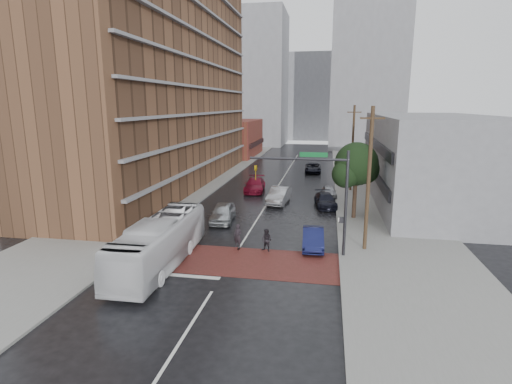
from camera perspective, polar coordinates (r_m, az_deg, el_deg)
The scene contains 24 objects.
ground at distance 26.29m, azimuth -3.82°, elevation -10.19°, with size 160.00×160.00×0.00m, color black.
crosswalk at distance 26.73m, azimuth -3.56°, elevation -9.77°, with size 14.00×5.00×0.02m, color maroon.
sidewalk_west at distance 52.54m, azimuth -9.42°, elevation 1.28°, with size 9.00×90.00×0.15m, color gray.
sidewalk_east at distance 49.84m, azimuth 16.35°, elevation 0.34°, with size 9.00×90.00×0.15m, color gray.
apartment_block at distance 51.70m, azimuth -13.10°, elevation 16.47°, with size 10.00×44.00×28.00m, color brown.
storefront_west at distance 79.85m, azimuth -2.85°, elevation 7.70°, with size 8.00×16.00×7.00m, color maroon.
building_east at distance 45.11m, azimuth 23.68°, elevation 4.27°, with size 11.00×26.00×9.00m, color gray.
distant_tower_west at distance 103.63m, azimuth -0.94°, elevation 15.72°, with size 18.00×16.00×32.00m, color gray.
distant_tower_east at distance 96.17m, azimuth 15.65°, elevation 16.73°, with size 16.00×14.00×36.00m, color gray.
distant_tower_center at distance 118.68m, azimuth 7.54°, elevation 13.27°, with size 12.00×10.00×24.00m, color gray.
street_tree at distance 36.04m, azimuth 14.15°, elevation 3.50°, with size 4.20×4.10×6.90m.
signal_mast at distance 26.56m, azimuth 9.70°, elevation 0.60°, with size 6.50×0.30×7.20m.
utility_pole_near at distance 28.10m, azimuth 15.80°, elevation 1.79°, with size 1.60×0.26×10.00m.
utility_pole_far at distance 47.85m, azimuth 13.62°, elevation 6.15°, with size 1.60×0.26×10.00m.
transit_bus at distance 26.18m, azimuth -13.54°, elevation -7.02°, with size 2.58×11.02×3.07m, color silver.
pedestrian_a at distance 28.73m, azimuth -2.62°, elevation -6.30°, with size 0.64×0.42×1.75m, color black.
pedestrian_b at distance 28.06m, azimuth 1.54°, elevation -6.90°, with size 0.79×0.61×1.62m, color black.
car_travel_a at distance 35.07m, azimuth -4.78°, elevation -2.97°, with size 1.90×4.73×1.61m, color #B0B5B8.
car_travel_b at distance 41.46m, azimuth 3.31°, elevation -0.49°, with size 1.77×5.07×1.67m, color #ACAEB4.
car_travel_c at distance 46.97m, azimuth -0.17°, elevation 1.02°, with size 2.22×5.47×1.59m, color maroon.
suv_travel at distance 60.74m, azimuth 8.14°, elevation 3.43°, with size 2.35×5.09×1.41m, color black.
car_parked_near at distance 29.09m, azimuth 8.16°, elevation -6.55°, with size 1.48×4.24×1.40m, color #141846.
car_parked_mid at distance 40.62m, azimuth 9.88°, elevation -1.16°, with size 1.89×4.65×1.35m, color black.
car_parked_far at distance 44.91m, azimuth 10.39°, elevation 0.06°, with size 1.47×3.66×1.25m, color #9B9EA2.
Camera 1 is at (6.00, -23.51, 10.11)m, focal length 28.00 mm.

